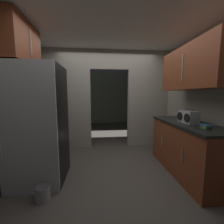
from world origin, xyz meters
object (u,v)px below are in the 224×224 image
object	(u,v)px
refrigerator	(38,125)
paint_can	(43,193)
book_stack	(206,126)
boombox	(188,117)

from	to	relation	value
refrigerator	paint_can	size ratio (longest dim) A/B	9.55
refrigerator	paint_can	world-z (taller)	refrigerator
refrigerator	book_stack	bearing A→B (deg)	-10.40
boombox	refrigerator	bearing A→B (deg)	178.73
book_stack	paint_can	size ratio (longest dim) A/B	0.78
book_stack	paint_can	bearing A→B (deg)	-179.03
boombox	book_stack	world-z (taller)	boombox
refrigerator	paint_can	xyz separation A→B (m)	(0.21, -0.51, -0.85)
refrigerator	boombox	distance (m)	2.54
boombox	paint_can	bearing A→B (deg)	-169.02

